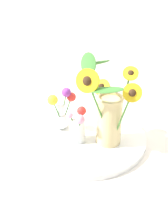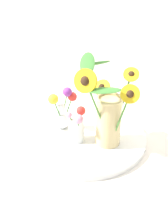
{
  "view_description": "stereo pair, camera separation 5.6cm",
  "coord_description": "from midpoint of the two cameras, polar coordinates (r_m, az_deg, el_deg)",
  "views": [
    {
      "loc": [
        0.34,
        -0.78,
        0.64
      ],
      "look_at": [
        0.03,
        0.09,
        0.13
      ],
      "focal_mm": 42.0,
      "sensor_mm": 36.0,
      "label": 1
    },
    {
      "loc": [
        0.4,
        -0.76,
        0.64
      ],
      "look_at": [
        0.03,
        0.09,
        0.13
      ],
      "focal_mm": 42.0,
      "sensor_mm": 36.0,
      "label": 2
    }
  ],
  "objects": [
    {
      "name": "ground_plane",
      "position": [
        1.07,
        -2.11,
        -8.06
      ],
      "size": [
        6.0,
        6.0,
        0.0
      ],
      "primitive_type": "plane",
      "color": "silver"
    },
    {
      "name": "vase_bulb_right",
      "position": [
        1.12,
        -3.36,
        0.13
      ],
      "size": [
        0.09,
        0.11,
        0.18
      ],
      "color": "white",
      "rests_on": "serving_tray"
    },
    {
      "name": "vase_small_center",
      "position": [
        1.03,
        0.02,
        -3.2
      ],
      "size": [
        0.07,
        0.08,
        0.15
      ],
      "color": "white",
      "rests_on": "serving_tray"
    },
    {
      "name": "serving_tray",
      "position": [
        1.12,
        1.43,
        -5.27
      ],
      "size": [
        0.52,
        0.52,
        0.02
      ],
      "color": "white",
      "rests_on": "ground_plane"
    },
    {
      "name": "mason_jar_sunflowers",
      "position": [
        0.99,
        6.67,
        -0.08
      ],
      "size": [
        0.25,
        0.24,
        0.36
      ],
      "color": "#D1B77A",
      "rests_on": "serving_tray"
    }
  ]
}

